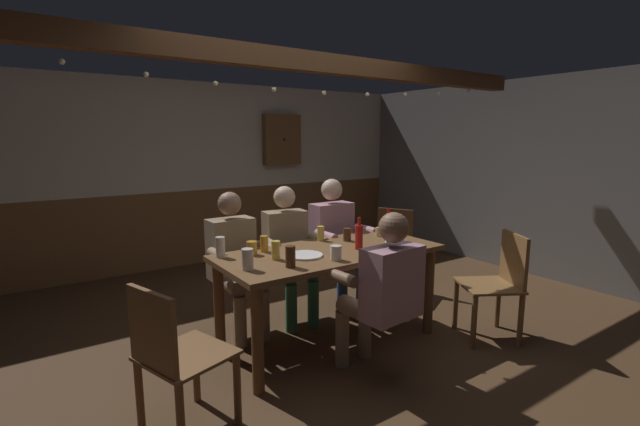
{
  "coord_description": "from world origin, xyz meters",
  "views": [
    {
      "loc": [
        -1.97,
        -2.65,
        1.65
      ],
      "look_at": [
        0.0,
        0.21,
        1.05
      ],
      "focal_mm": 24.69,
      "sensor_mm": 36.0,
      "label": 1
    }
  ],
  "objects_px": {
    "bottle_2": "(388,224)",
    "pint_glass_8": "(220,247)",
    "person_1": "(289,248)",
    "person_3": "(383,288)",
    "chair_empty_near_left": "(174,356)",
    "pint_glass_7": "(252,248)",
    "chair_empty_far_end": "(498,282)",
    "bottle_1": "(359,237)",
    "pint_glass_4": "(347,234)",
    "dining_table": "(330,264)",
    "pint_glass_2": "(321,233)",
    "pint_glass_6": "(336,253)",
    "plate_1": "(398,243)",
    "pint_glass_0": "(264,244)",
    "table_candle": "(378,232)",
    "pint_glass_5": "(248,259)",
    "pint_glass_1": "(276,250)",
    "person_2": "(336,237)",
    "pint_glass_3": "(290,257)",
    "person_0": "(235,257)",
    "bottle_0": "(390,239)",
    "chair_empty_near_right": "(391,247)",
    "plate_0": "(305,255)",
    "wall_dart_cabinet": "(282,140)"
  },
  "relations": [
    {
      "from": "bottle_2",
      "to": "pint_glass_8",
      "type": "relative_size",
      "value": 1.55
    },
    {
      "from": "person_1",
      "to": "person_3",
      "type": "xyz_separation_m",
      "value": [
        0.0,
        -1.24,
        -0.01
      ]
    },
    {
      "from": "chair_empty_near_left",
      "to": "pint_glass_7",
      "type": "distance_m",
      "value": 1.1
    },
    {
      "from": "chair_empty_far_end",
      "to": "bottle_1",
      "type": "relative_size",
      "value": 3.46
    },
    {
      "from": "pint_glass_4",
      "to": "dining_table",
      "type": "bearing_deg",
      "value": -150.81
    },
    {
      "from": "dining_table",
      "to": "chair_empty_near_left",
      "type": "bearing_deg",
      "value": -161.98
    },
    {
      "from": "person_3",
      "to": "pint_glass_2",
      "type": "height_order",
      "value": "person_3"
    },
    {
      "from": "bottle_1",
      "to": "pint_glass_6",
      "type": "relative_size",
      "value": 2.39
    },
    {
      "from": "person_3",
      "to": "plate_1",
      "type": "relative_size",
      "value": 5.64
    },
    {
      "from": "person_3",
      "to": "pint_glass_0",
      "type": "xyz_separation_m",
      "value": [
        -0.44,
        0.87,
        0.19
      ]
    },
    {
      "from": "person_3",
      "to": "pint_glass_4",
      "type": "relative_size",
      "value": 10.65
    },
    {
      "from": "person_1",
      "to": "table_candle",
      "type": "height_order",
      "value": "person_1"
    },
    {
      "from": "pint_glass_5",
      "to": "pint_glass_8",
      "type": "distance_m",
      "value": 0.4
    },
    {
      "from": "pint_glass_1",
      "to": "pint_glass_8",
      "type": "xyz_separation_m",
      "value": [
        -0.31,
        0.28,
        0.01
      ]
    },
    {
      "from": "person_2",
      "to": "pint_glass_3",
      "type": "relative_size",
      "value": 8.49
    },
    {
      "from": "person_0",
      "to": "bottle_0",
      "type": "relative_size",
      "value": 5.89
    },
    {
      "from": "chair_empty_far_end",
      "to": "bottle_1",
      "type": "bearing_deg",
      "value": 89.38
    },
    {
      "from": "chair_empty_far_end",
      "to": "pint_glass_6",
      "type": "relative_size",
      "value": 8.26
    },
    {
      "from": "chair_empty_near_right",
      "to": "person_1",
      "type": "bearing_deg",
      "value": 64.49
    },
    {
      "from": "pint_glass_2",
      "to": "pint_glass_4",
      "type": "height_order",
      "value": "pint_glass_2"
    },
    {
      "from": "person_0",
      "to": "person_2",
      "type": "xyz_separation_m",
      "value": [
        1.06,
        0.01,
        0.03
      ]
    },
    {
      "from": "pint_glass_0",
      "to": "pint_glass_6",
      "type": "bearing_deg",
      "value": -57.98
    },
    {
      "from": "dining_table",
      "to": "pint_glass_0",
      "type": "height_order",
      "value": "pint_glass_0"
    },
    {
      "from": "chair_empty_far_end",
      "to": "pint_glass_3",
      "type": "relative_size",
      "value": 5.97
    },
    {
      "from": "person_1",
      "to": "plate_0",
      "type": "xyz_separation_m",
      "value": [
        -0.25,
        -0.66,
        0.12
      ]
    },
    {
      "from": "person_0",
      "to": "pint_glass_6",
      "type": "relative_size",
      "value": 11.27
    },
    {
      "from": "plate_0",
      "to": "pint_glass_0",
      "type": "height_order",
      "value": "pint_glass_0"
    },
    {
      "from": "pint_glass_1",
      "to": "person_0",
      "type": "bearing_deg",
      "value": 94.41
    },
    {
      "from": "pint_glass_2",
      "to": "bottle_1",
      "type": "bearing_deg",
      "value": -78.75
    },
    {
      "from": "person_0",
      "to": "pint_glass_4",
      "type": "relative_size",
      "value": 10.9
    },
    {
      "from": "person_2",
      "to": "pint_glass_3",
      "type": "height_order",
      "value": "person_2"
    },
    {
      "from": "plate_0",
      "to": "bottle_1",
      "type": "relative_size",
      "value": 1.05
    },
    {
      "from": "person_3",
      "to": "pint_glass_1",
      "type": "height_order",
      "value": "person_3"
    },
    {
      "from": "chair_empty_far_end",
      "to": "pint_glass_6",
      "type": "distance_m",
      "value": 1.45
    },
    {
      "from": "pint_glass_3",
      "to": "pint_glass_1",
      "type": "bearing_deg",
      "value": 87.01
    },
    {
      "from": "pint_glass_8",
      "to": "pint_glass_5",
      "type": "bearing_deg",
      "value": -85.91
    },
    {
      "from": "bottle_0",
      "to": "pint_glass_7",
      "type": "xyz_separation_m",
      "value": [
        -0.98,
        0.47,
        -0.03
      ]
    },
    {
      "from": "pint_glass_1",
      "to": "chair_empty_far_end",
      "type": "bearing_deg",
      "value": -22.79
    },
    {
      "from": "person_2",
      "to": "wall_dart_cabinet",
      "type": "bearing_deg",
      "value": -106.32
    },
    {
      "from": "person_0",
      "to": "bottle_0",
      "type": "height_order",
      "value": "person_0"
    },
    {
      "from": "table_candle",
      "to": "pint_glass_2",
      "type": "bearing_deg",
      "value": 163.6
    },
    {
      "from": "person_3",
      "to": "wall_dart_cabinet",
      "type": "distance_m",
      "value": 3.73
    },
    {
      "from": "person_1",
      "to": "pint_glass_1",
      "type": "height_order",
      "value": "person_1"
    },
    {
      "from": "chair_empty_near_right",
      "to": "pint_glass_0",
      "type": "height_order",
      "value": "pint_glass_0"
    },
    {
      "from": "pint_glass_4",
      "to": "pint_glass_8",
      "type": "height_order",
      "value": "pint_glass_8"
    },
    {
      "from": "person_0",
      "to": "bottle_0",
      "type": "bearing_deg",
      "value": 136.13
    },
    {
      "from": "plate_1",
      "to": "pint_glass_6",
      "type": "height_order",
      "value": "pint_glass_6"
    },
    {
      "from": "chair_empty_far_end",
      "to": "plate_1",
      "type": "height_order",
      "value": "chair_empty_far_end"
    },
    {
      "from": "bottle_2",
      "to": "pint_glass_5",
      "type": "distance_m",
      "value": 1.57
    },
    {
      "from": "chair_empty_near_right",
      "to": "wall_dart_cabinet",
      "type": "bearing_deg",
      "value": -23.71
    }
  ]
}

